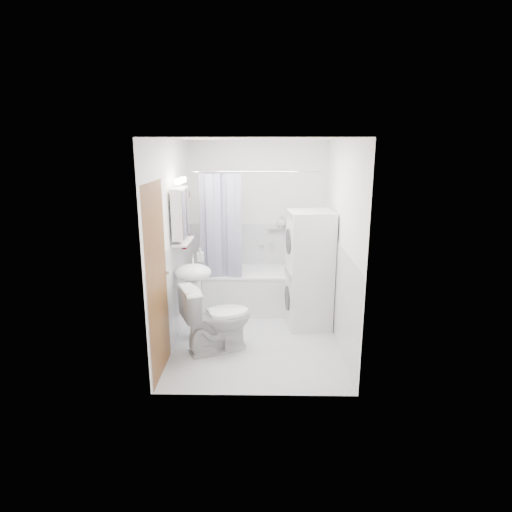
{
  "coord_description": "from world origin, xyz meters",
  "views": [
    {
      "loc": [
        0.08,
        -4.94,
        2.35
      ],
      "look_at": [
        -0.01,
        0.15,
        1.01
      ],
      "focal_mm": 30.0,
      "sensor_mm": 36.0,
      "label": 1
    }
  ],
  "objects_px": {
    "bathtub": "(258,288)",
    "toilet": "(217,318)",
    "washer_dryer": "(309,270)",
    "sink": "(194,284)"
  },
  "relations": [
    {
      "from": "bathtub",
      "to": "washer_dryer",
      "type": "distance_m",
      "value": 0.97
    },
    {
      "from": "bathtub",
      "to": "toilet",
      "type": "relative_size",
      "value": 1.91
    },
    {
      "from": "washer_dryer",
      "to": "toilet",
      "type": "height_order",
      "value": "washer_dryer"
    },
    {
      "from": "sink",
      "to": "toilet",
      "type": "bearing_deg",
      "value": -46.66
    },
    {
      "from": "sink",
      "to": "toilet",
      "type": "xyz_separation_m",
      "value": [
        0.3,
        -0.32,
        -0.31
      ]
    },
    {
      "from": "bathtub",
      "to": "washer_dryer",
      "type": "bearing_deg",
      "value": -39.78
    },
    {
      "from": "bathtub",
      "to": "washer_dryer",
      "type": "relative_size",
      "value": 1.01
    },
    {
      "from": "washer_dryer",
      "to": "toilet",
      "type": "xyz_separation_m",
      "value": [
        -1.13,
        -0.72,
        -0.37
      ]
    },
    {
      "from": "bathtub",
      "to": "sink",
      "type": "relative_size",
      "value": 1.49
    },
    {
      "from": "bathtub",
      "to": "toilet",
      "type": "distance_m",
      "value": 1.36
    }
  ]
}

